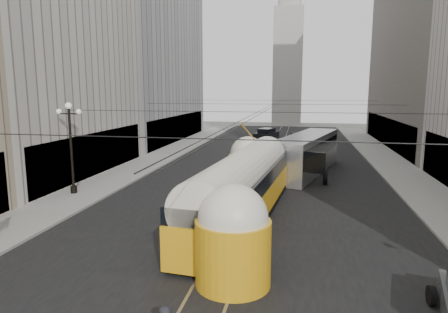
% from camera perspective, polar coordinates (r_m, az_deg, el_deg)
% --- Properties ---
extents(road, '(20.00, 85.00, 0.02)m').
position_cam_1_polar(road, '(40.27, 6.36, -1.10)').
color(road, black).
rests_on(road, ground).
extents(sidewalk_left, '(4.00, 72.00, 0.15)m').
position_cam_1_polar(sidewalk_left, '(46.12, -8.30, 0.31)').
color(sidewalk_left, gray).
rests_on(sidewalk_left, ground).
extents(sidewalk_right, '(4.00, 72.00, 0.15)m').
position_cam_1_polar(sidewalk_right, '(44.49, 22.34, -0.65)').
color(sidewalk_right, gray).
rests_on(sidewalk_right, ground).
extents(rail_left, '(0.12, 85.00, 0.04)m').
position_cam_1_polar(rail_left, '(40.33, 5.30, -1.06)').
color(rail_left, gray).
rests_on(rail_left, ground).
extents(rail_right, '(0.12, 85.00, 0.04)m').
position_cam_1_polar(rail_right, '(40.22, 7.43, -1.13)').
color(rail_right, gray).
rests_on(rail_right, ground).
extents(building_left_far, '(12.60, 28.60, 28.60)m').
position_cam_1_polar(building_left_far, '(60.02, -12.23, 15.94)').
color(building_left_far, '#999999').
rests_on(building_left_far, ground).
extents(building_right_far, '(12.60, 32.60, 32.60)m').
position_cam_1_polar(building_right_far, '(58.20, 29.10, 17.19)').
color(building_right_far, '#514C47').
rests_on(building_right_far, ground).
extents(distant_tower, '(6.00, 6.00, 31.36)m').
position_cam_1_polar(distant_tower, '(87.35, 9.17, 14.39)').
color(distant_tower, '#B2AFA8').
rests_on(distant_tower, ground).
extents(lamppost_left_mid, '(1.86, 0.44, 6.37)m').
position_cam_1_polar(lamppost_left_mid, '(29.71, -21.04, 1.86)').
color(lamppost_left_mid, black).
rests_on(lamppost_left_mid, sidewalk_left).
extents(catenary, '(25.00, 72.00, 0.23)m').
position_cam_1_polar(catenary, '(38.60, 6.58, 7.24)').
color(catenary, black).
rests_on(catenary, ground).
extents(streetcar, '(4.37, 18.15, 3.99)m').
position_cam_1_polar(streetcar, '(22.62, 2.71, -4.38)').
color(streetcar, orange).
rests_on(streetcar, ground).
extents(city_bus, '(6.19, 13.88, 3.41)m').
position_cam_1_polar(city_bus, '(36.47, 11.76, 0.63)').
color(city_bus, '#9EA0A3').
rests_on(city_bus, ground).
extents(sedan_white_far, '(2.76, 5.28, 1.59)m').
position_cam_1_polar(sedan_white_far, '(54.43, 10.60, 2.33)').
color(sedan_white_far, silver).
rests_on(sedan_white_far, ground).
extents(sedan_dark_far, '(3.70, 5.32, 1.55)m').
position_cam_1_polar(sedan_dark_far, '(61.51, 6.09, 3.24)').
color(sedan_dark_far, black).
rests_on(sedan_dark_far, ground).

